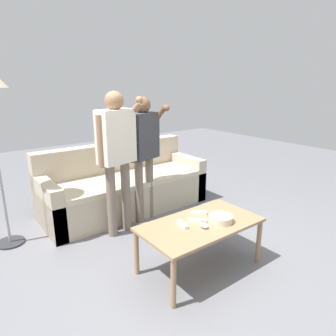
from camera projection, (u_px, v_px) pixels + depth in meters
name	position (u px, v px, depth m)	size (l,w,h in m)	color
ground_plane	(179.00, 255.00, 2.96)	(12.00, 12.00, 0.00)	slate
couch	(124.00, 187.00, 3.98)	(2.12, 0.83, 0.84)	#B7A88E
coffee_table	(200.00, 228.00, 2.65)	(1.08, 0.59, 0.44)	#997551
snack_bowl	(221.00, 219.00, 2.65)	(0.21, 0.21, 0.06)	beige
game_remote_nunchuk	(204.00, 225.00, 2.55)	(0.06, 0.09, 0.05)	white
player_left	(117.00, 147.00, 3.14)	(0.48, 0.31, 1.55)	#756656
player_center	(144.00, 145.00, 3.48)	(0.48, 0.32, 1.48)	#756656
game_remote_wand_near	(199.00, 213.00, 2.80)	(0.15, 0.11, 0.03)	white
game_remote_wand_far	(197.00, 221.00, 2.65)	(0.14, 0.13, 0.03)	white
game_remote_wand_spare	(183.00, 224.00, 2.58)	(0.07, 0.15, 0.03)	white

